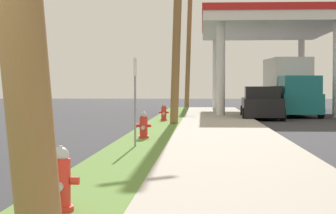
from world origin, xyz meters
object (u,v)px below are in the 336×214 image
fire_hydrant_nearest (61,183)px  car_silver_by_far_pump (285,101)px  fire_hydrant_second (144,126)px  truck_teal_at_forecourt (290,88)px  car_black_by_near_pump (262,104)px  fire_hydrant_third (164,113)px  street_sign_post (135,83)px  utility_pole_background (189,39)px

fire_hydrant_nearest → car_silver_by_far_pump: size_ratio=0.16×
fire_hydrant_second → truck_teal_at_forecourt: (6.31, 16.32, 1.04)m
fire_hydrant_nearest → car_silver_by_far_pump: bearing=77.8°
fire_hydrant_second → car_black_by_near_pump: 13.61m
fire_hydrant_nearest → fire_hydrant_third: (-0.03, 19.37, 0.00)m
street_sign_post → car_black_by_near_pump: street_sign_post is taller
fire_hydrant_nearest → car_black_by_near_pump: car_black_by_near_pump is taller
fire_hydrant_nearest → car_silver_by_far_pump: 30.69m
fire_hydrant_third → utility_pole_background: bearing=87.8°
fire_hydrant_second → utility_pole_background: utility_pole_background is taller
utility_pole_background → fire_hydrant_second: bearing=-91.4°
fire_hydrant_second → truck_teal_at_forecourt: size_ratio=0.11×
fire_hydrant_third → car_silver_by_far_pump: bearing=58.5°
car_black_by_near_pump → car_silver_by_far_pump: (2.02, 7.00, 0.00)m
utility_pole_background → car_black_by_near_pump: (3.82, -14.16, -4.27)m
utility_pole_background → street_sign_post: size_ratio=4.51×
fire_hydrant_second → fire_hydrant_third: 9.22m
fire_hydrant_second → truck_teal_at_forecourt: truck_teal_at_forecourt is taller
fire_hydrant_third → street_sign_post: (0.03, -11.61, 1.19)m
fire_hydrant_nearest → fire_hydrant_third: bearing=90.1°
fire_hydrant_nearest → fire_hydrant_second: 10.15m
fire_hydrant_second → street_sign_post: 2.67m
car_silver_by_far_pump → fire_hydrant_second: bearing=-108.2°
fire_hydrant_third → fire_hydrant_second: bearing=-90.0°
fire_hydrant_third → utility_pole_background: size_ratio=0.08×
utility_pole_background → car_silver_by_far_pump: (5.84, -7.16, -4.27)m
car_black_by_near_pump → truck_teal_at_forecourt: bearing=62.4°
car_silver_by_far_pump → truck_teal_at_forecourt: bearing=-93.3°
car_black_by_near_pump → car_silver_by_far_pump: 7.28m
car_black_by_near_pump → street_sign_post: bearing=-106.3°
utility_pole_background → truck_teal_at_forecourt: bearing=-62.2°
street_sign_post → car_silver_by_far_pump: (6.49, 22.24, -0.91)m
fire_hydrant_second → truck_teal_at_forecourt: bearing=68.9°
utility_pole_background → truck_teal_at_forecourt: 12.58m
street_sign_post → car_silver_by_far_pump: 23.18m
utility_pole_background → street_sign_post: 29.59m
fire_hydrant_second → utility_pole_background: (0.67, 27.01, 4.54)m
car_black_by_near_pump → car_silver_by_far_pump: same height
truck_teal_at_forecourt → fire_hydrant_third: bearing=-131.6°
utility_pole_background → car_silver_by_far_pump: utility_pole_background is taller
car_black_by_near_pump → car_silver_by_far_pump: bearing=73.9°
fire_hydrant_third → truck_teal_at_forecourt: 9.56m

